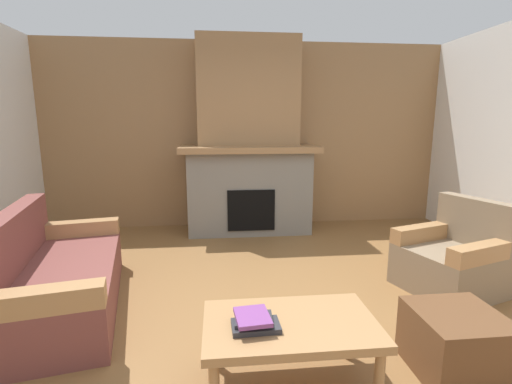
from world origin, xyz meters
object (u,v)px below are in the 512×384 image
Objects in this scene: fireplace at (249,150)px; coffee_table at (290,330)px; couch at (54,278)px; ottoman at (456,343)px; armchair at (453,259)px.

fireplace is 3.38m from coffee_table.
fireplace reaches higher than couch.
ottoman is at bearing -20.71° from couch.
armchair reaches higher than ottoman.
fireplace is 2.70× the size of coffee_table.
armchair is at bearing 0.54° from couch.
fireplace is at bearing 107.41° from ottoman.
couch is 2.02× the size of armchair.
coffee_table is at bearing -178.33° from ottoman.
ottoman is (1.02, -3.26, -0.96)m from fireplace.
fireplace is 2.82× the size of armchair.
fireplace is 3.55m from ottoman.
ottoman is (1.06, 0.03, -0.18)m from coffee_table.
ottoman is (2.83, -1.07, -0.09)m from couch.
couch is (-1.81, -2.19, -0.88)m from fireplace.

